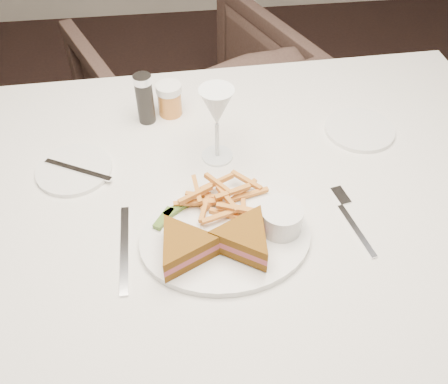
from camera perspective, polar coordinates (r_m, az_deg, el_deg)
name	(u,v)px	position (r m, az deg, el deg)	size (l,w,h in m)	color
table	(222,292)	(1.32, -0.27, -11.39)	(1.39, 0.92, 0.75)	silver
chair_far	(192,103)	(1.93, -3.67, 10.13)	(0.70, 0.66, 0.72)	#422F28
table_setting	(218,193)	(0.97, -0.64, -0.06)	(0.81, 0.61, 0.18)	white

